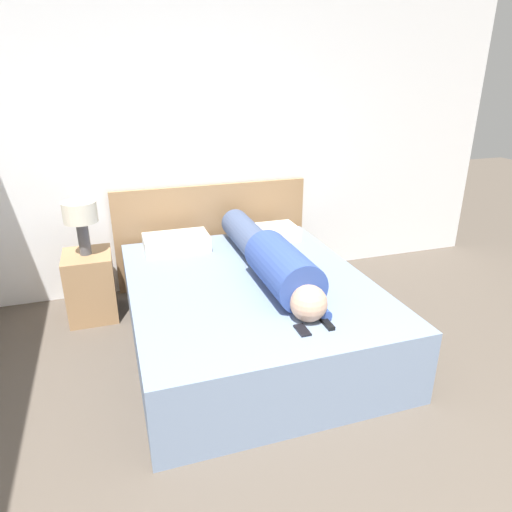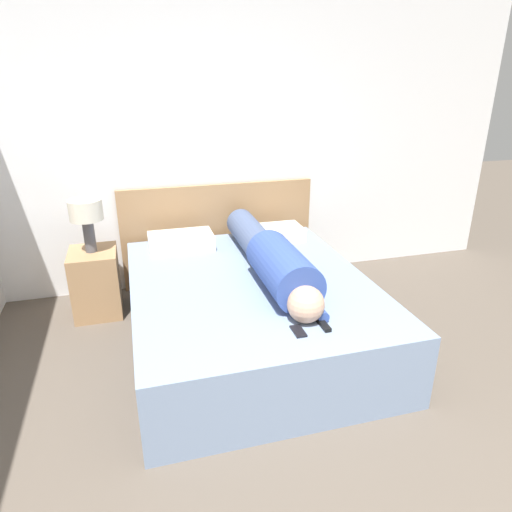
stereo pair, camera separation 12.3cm
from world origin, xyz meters
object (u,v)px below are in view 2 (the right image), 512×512
(person_lying, at_px, (272,258))
(tv_remote, at_px, (323,325))
(bed, at_px, (250,311))
(table_lamp, at_px, (86,214))
(pillow_second, at_px, (274,233))
(nightstand, at_px, (96,282))
(pillow_near_headboard, at_px, (181,241))
(cell_phone, at_px, (298,331))

(person_lying, relative_size, tv_remote, 11.68)
(bed, relative_size, table_lamp, 4.82)
(pillow_second, relative_size, tv_remote, 3.42)
(tv_remote, bearing_deg, nightstand, 132.11)
(bed, xyz_separation_m, pillow_second, (0.43, 0.79, 0.31))
(tv_remote, bearing_deg, bed, 108.66)
(pillow_second, bearing_deg, nightstand, -179.73)
(bed, xyz_separation_m, pillow_near_headboard, (-0.40, 0.79, 0.32))
(nightstand, height_order, pillow_near_headboard, pillow_near_headboard)
(person_lying, distance_m, pillow_second, 0.81)
(bed, xyz_separation_m, tv_remote, (0.25, -0.74, 0.26))
(nightstand, xyz_separation_m, pillow_second, (1.55, 0.01, 0.28))
(table_lamp, relative_size, person_lying, 0.25)
(bed, distance_m, tv_remote, 0.83)
(bed, xyz_separation_m, cell_phone, (0.08, -0.76, 0.26))
(tv_remote, bearing_deg, pillow_near_headboard, 113.03)
(nightstand, distance_m, person_lying, 1.54)
(person_lying, distance_m, tv_remote, 0.78)
(pillow_second, bearing_deg, cell_phone, -102.52)
(nightstand, distance_m, pillow_near_headboard, 0.78)
(bed, bearing_deg, pillow_second, 61.43)
(person_lying, xyz_separation_m, pillow_near_headboard, (-0.57, 0.76, -0.08))
(nightstand, height_order, cell_phone, nightstand)
(table_lamp, relative_size, pillow_second, 0.84)
(person_lying, bearing_deg, tv_remote, -84.04)
(table_lamp, bearing_deg, person_lying, -30.18)
(pillow_near_headboard, bearing_deg, person_lying, -53.16)
(pillow_near_headboard, height_order, pillow_second, pillow_near_headboard)
(nightstand, height_order, table_lamp, table_lamp)
(nightstand, bearing_deg, cell_phone, -51.92)
(pillow_near_headboard, bearing_deg, table_lamp, -179.41)
(nightstand, bearing_deg, table_lamp, 0.00)
(table_lamp, xyz_separation_m, pillow_near_headboard, (0.72, 0.01, -0.30))
(tv_remote, bearing_deg, pillow_second, 83.36)
(bed, distance_m, person_lying, 0.43)
(bed, xyz_separation_m, table_lamp, (-1.12, 0.78, 0.62))
(tv_remote, bearing_deg, person_lying, 95.96)
(table_lamp, bearing_deg, cell_phone, -51.92)
(nightstand, bearing_deg, tv_remote, -47.89)
(cell_phone, bearing_deg, table_lamp, 128.08)
(nightstand, relative_size, table_lamp, 1.28)
(tv_remote, bearing_deg, cell_phone, -172.74)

